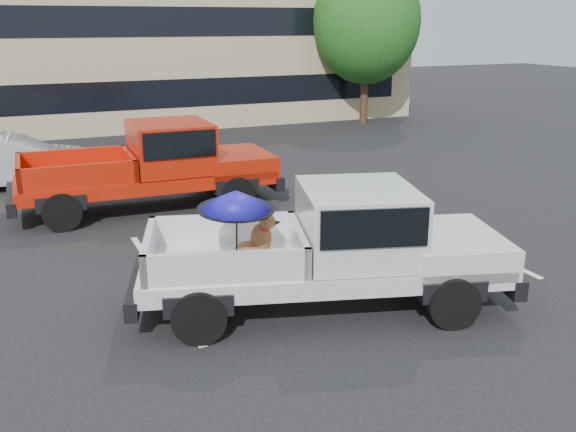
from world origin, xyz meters
name	(u,v)px	position (x,y,z in m)	size (l,w,h in m)	color
ground	(375,297)	(0.00, 0.00, 0.00)	(90.00, 90.00, 0.00)	black
stripe_left	(161,281)	(-3.00, 2.00, 0.00)	(0.12, 5.00, 0.01)	silver
stripe_right	(451,236)	(3.00, 2.00, 0.00)	(0.12, 5.00, 0.01)	silver
motel_building	(172,45)	(2.00, 20.99, 3.21)	(20.40, 8.40, 6.30)	tan
tree_right	(367,21)	(9.00, 16.00, 4.21)	(4.46, 4.46, 6.78)	#332114
tree_back	(235,17)	(6.00, 24.00, 4.41)	(4.68, 4.68, 7.11)	#332114
silver_pickup	(342,241)	(-0.66, -0.06, 1.05)	(6.01, 3.47, 2.06)	black
red_pickup	(164,162)	(-1.86, 6.50, 1.09)	(6.12, 2.38, 2.00)	black
silver_sedan	(12,161)	(-5.10, 9.98, 0.69)	(1.47, 4.20, 1.39)	silver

